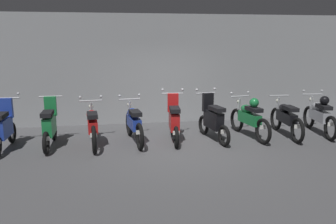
# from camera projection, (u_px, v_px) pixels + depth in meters

# --- Properties ---
(ground_plane) EXTENTS (80.00, 80.00, 0.00)m
(ground_plane) POSITION_uv_depth(u_px,v_px,m) (178.00, 147.00, 8.22)
(ground_plane) COLOR #4C4C4F
(back_wall) EXTENTS (16.09, 0.30, 3.30)m
(back_wall) POSITION_uv_depth(u_px,v_px,m) (162.00, 69.00, 10.50)
(back_wall) COLOR gray
(back_wall) RESTS_ON ground
(motorbike_slot_0) EXTENTS (0.59, 1.68, 1.29)m
(motorbike_slot_0) POSITION_uv_depth(u_px,v_px,m) (4.00, 128.00, 7.95)
(motorbike_slot_0) COLOR black
(motorbike_slot_0) RESTS_ON ground
(motorbike_slot_1) EXTENTS (0.56, 1.68, 1.18)m
(motorbike_slot_1) POSITION_uv_depth(u_px,v_px,m) (50.00, 125.00, 8.18)
(motorbike_slot_1) COLOR black
(motorbike_slot_1) RESTS_ON ground
(motorbike_slot_2) EXTENTS (0.59, 1.95, 1.15)m
(motorbike_slot_2) POSITION_uv_depth(u_px,v_px,m) (92.00, 125.00, 8.30)
(motorbike_slot_2) COLOR black
(motorbike_slot_2) RESTS_ON ground
(motorbike_slot_3) EXTENTS (0.59, 1.94, 1.15)m
(motorbike_slot_3) POSITION_uv_depth(u_px,v_px,m) (134.00, 123.00, 8.54)
(motorbike_slot_3) COLOR black
(motorbike_slot_3) RESTS_ON ground
(motorbike_slot_4) EXTENTS (0.59, 1.68, 1.29)m
(motorbike_slot_4) POSITION_uv_depth(u_px,v_px,m) (174.00, 120.00, 8.66)
(motorbike_slot_4) COLOR black
(motorbike_slot_4) RESTS_ON ground
(motorbike_slot_5) EXTENTS (0.58, 1.67, 1.29)m
(motorbike_slot_5) POSITION_uv_depth(u_px,v_px,m) (213.00, 120.00, 8.74)
(motorbike_slot_5) COLOR black
(motorbike_slot_5) RESTS_ON ground
(motorbike_slot_6) EXTENTS (0.58, 1.94, 1.15)m
(motorbike_slot_6) POSITION_uv_depth(u_px,v_px,m) (249.00, 118.00, 8.97)
(motorbike_slot_6) COLOR black
(motorbike_slot_6) RESTS_ON ground
(motorbike_slot_7) EXTENTS (0.56, 1.95, 1.03)m
(motorbike_slot_7) POSITION_uv_depth(u_px,v_px,m) (286.00, 118.00, 9.09)
(motorbike_slot_7) COLOR black
(motorbike_slot_7) RESTS_ON ground
(motorbike_slot_8) EXTENTS (0.59, 1.95, 1.15)m
(motorbike_slot_8) POSITION_uv_depth(u_px,v_px,m) (320.00, 115.00, 9.29)
(motorbike_slot_8) COLOR black
(motorbike_slot_8) RESTS_ON ground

